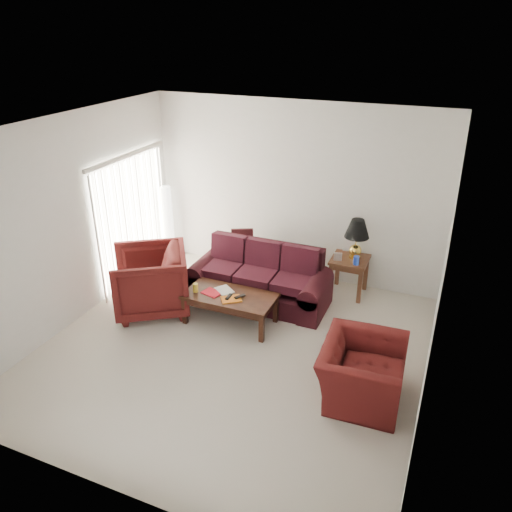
# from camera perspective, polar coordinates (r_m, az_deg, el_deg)

# --- Properties ---
(floor) EXTENTS (5.00, 5.00, 0.00)m
(floor) POSITION_cam_1_polar(r_m,az_deg,el_deg) (7.00, -2.73, -10.58)
(floor) COLOR beige
(floor) RESTS_ON ground
(blinds) EXTENTS (0.10, 2.00, 2.16)m
(blinds) POSITION_cam_1_polar(r_m,az_deg,el_deg) (8.60, -13.88, 4.06)
(blinds) COLOR silver
(blinds) RESTS_ON ground
(sofa) EXTENTS (2.21, 0.97, 0.90)m
(sofa) POSITION_cam_1_polar(r_m,az_deg,el_deg) (7.86, 0.29, -2.30)
(sofa) COLOR black
(sofa) RESTS_ON ground
(throw_pillow) EXTENTS (0.42, 0.33, 0.39)m
(throw_pillow) POSITION_cam_1_polar(r_m,az_deg,el_deg) (8.56, -1.59, 1.87)
(throw_pillow) COLOR black
(throw_pillow) RESTS_ON sofa
(end_table) EXTENTS (0.62, 0.62, 0.63)m
(end_table) POSITION_cam_1_polar(r_m,az_deg,el_deg) (8.29, 10.52, -2.25)
(end_table) COLOR #492819
(end_table) RESTS_ON ground
(table_lamp) EXTENTS (0.43, 0.43, 0.66)m
(table_lamp) POSITION_cam_1_polar(r_m,az_deg,el_deg) (8.06, 11.40, 1.92)
(table_lamp) COLOR gold
(table_lamp) RESTS_ON end_table
(clock) EXTENTS (0.13, 0.06, 0.13)m
(clock) POSITION_cam_1_polar(r_m,az_deg,el_deg) (8.03, 9.35, -0.07)
(clock) COLOR silver
(clock) RESTS_ON end_table
(blue_canister) EXTENTS (0.11, 0.11, 0.14)m
(blue_canister) POSITION_cam_1_polar(r_m,az_deg,el_deg) (7.94, 11.39, -0.49)
(blue_canister) COLOR #1C3CB9
(blue_canister) RESTS_ON end_table
(picture_frame) EXTENTS (0.17, 0.19, 0.05)m
(picture_frame) POSITION_cam_1_polar(r_m,az_deg,el_deg) (8.27, 10.32, 0.76)
(picture_frame) COLOR silver
(picture_frame) RESTS_ON end_table
(floor_lamp) EXTENTS (0.28, 0.28, 1.42)m
(floor_lamp) POSITION_cam_1_polar(r_m,az_deg,el_deg) (9.37, -10.06, 3.78)
(floor_lamp) COLOR white
(floor_lamp) RESTS_ON ground
(armchair_left) EXTENTS (1.51, 1.50, 1.00)m
(armchair_left) POSITION_cam_1_polar(r_m,az_deg,el_deg) (7.78, -11.98, -2.80)
(armchair_left) COLOR #41100F
(armchair_left) RESTS_ON ground
(armchair_right) EXTENTS (0.99, 1.12, 0.70)m
(armchair_right) POSITION_cam_1_polar(r_m,az_deg,el_deg) (6.17, 11.97, -12.82)
(armchair_right) COLOR #43100F
(armchair_right) RESTS_ON ground
(coffee_table) EXTENTS (1.50, 1.17, 0.47)m
(coffee_table) POSITION_cam_1_polar(r_m,az_deg,el_deg) (7.43, -2.95, -6.04)
(coffee_table) COLOR black
(coffee_table) RESTS_ON ground
(magazine_red) EXTENTS (0.32, 0.27, 0.02)m
(magazine_red) POSITION_cam_1_polar(r_m,az_deg,el_deg) (7.38, -5.06, -4.19)
(magazine_red) COLOR red
(magazine_red) RESTS_ON coffee_table
(magazine_white) EXTENTS (0.34, 0.33, 0.02)m
(magazine_white) POSITION_cam_1_polar(r_m,az_deg,el_deg) (7.43, -3.63, -3.92)
(magazine_white) COLOR white
(magazine_white) RESTS_ON coffee_table
(magazine_orange) EXTENTS (0.36, 0.34, 0.02)m
(magazine_orange) POSITION_cam_1_polar(r_m,az_deg,el_deg) (7.20, -2.86, -4.94)
(magazine_orange) COLOR #CC6718
(magazine_orange) RESTS_ON coffee_table
(remote_a) EXTENTS (0.05, 0.16, 0.02)m
(remote_a) POSITION_cam_1_polar(r_m,az_deg,el_deg) (7.22, -3.13, -4.66)
(remote_a) COLOR black
(remote_a) RESTS_ON coffee_table
(remote_b) EXTENTS (0.13, 0.17, 0.02)m
(remote_b) POSITION_cam_1_polar(r_m,az_deg,el_deg) (7.22, -1.85, -4.63)
(remote_b) COLOR black
(remote_b) RESTS_ON coffee_table
(yellow_glass) EXTENTS (0.10, 0.10, 0.13)m
(yellow_glass) POSITION_cam_1_polar(r_m,az_deg,el_deg) (7.41, -6.93, -3.61)
(yellow_glass) COLOR gold
(yellow_glass) RESTS_ON coffee_table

